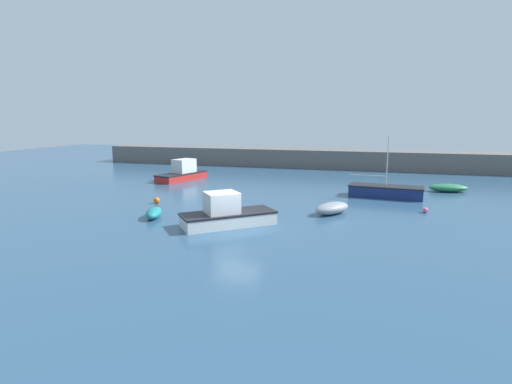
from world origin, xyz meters
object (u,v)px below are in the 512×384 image
object	(u,v)px
rowboat_white_midwater	(448,188)
rowboat_blue_near	(332,208)
motorboat_with_cabin	(182,173)
mooring_buoy_orange	(157,200)
sailboat_short_mast	(385,191)
dinghy_near_pier	(154,213)
motorboat_grey_hull	(226,214)
mooring_buoy_pink	(425,210)

from	to	relation	value
rowboat_white_midwater	rowboat_blue_near	size ratio (longest dim) A/B	1.08
motorboat_with_cabin	mooring_buoy_orange	world-z (taller)	motorboat_with_cabin
sailboat_short_mast	rowboat_blue_near	bearing A→B (deg)	-111.77
dinghy_near_pier	sailboat_short_mast	distance (m)	18.08
motorboat_grey_hull	rowboat_blue_near	world-z (taller)	motorboat_grey_hull
motorboat_with_cabin	motorboat_grey_hull	xyz separation A→B (m)	(10.44, -15.25, -0.04)
motorboat_grey_hull	rowboat_blue_near	bearing A→B (deg)	-0.66
sailboat_short_mast	mooring_buoy_orange	xyz separation A→B (m)	(-16.32, -7.20, -0.25)
rowboat_white_midwater	sailboat_short_mast	distance (m)	6.64
sailboat_short_mast	mooring_buoy_orange	distance (m)	17.84
rowboat_white_midwater	mooring_buoy_pink	world-z (taller)	rowboat_white_midwater
rowboat_white_midwater	dinghy_near_pier	world-z (taller)	rowboat_white_midwater
rowboat_white_midwater	rowboat_blue_near	world-z (taller)	rowboat_blue_near
sailboat_short_mast	mooring_buoy_pink	world-z (taller)	sailboat_short_mast
rowboat_white_midwater	sailboat_short_mast	size ratio (longest dim) A/B	0.58
motorboat_grey_hull	rowboat_white_midwater	bearing A→B (deg)	6.93
rowboat_white_midwater	dinghy_near_pier	xyz separation A→B (m)	(-19.51, -15.18, -0.01)
motorboat_grey_hull	mooring_buoy_pink	bearing A→B (deg)	-10.12
motorboat_with_cabin	dinghy_near_pier	xyz separation A→B (m)	(5.39, -14.82, -0.41)
motorboat_with_cabin	rowboat_white_midwater	world-z (taller)	motorboat_with_cabin
sailboat_short_mast	mooring_buoy_pink	bearing A→B (deg)	-57.75
rowboat_white_midwater	dinghy_near_pier	distance (m)	24.72
motorboat_with_cabin	sailboat_short_mast	bearing A→B (deg)	95.64
dinghy_near_pier	mooring_buoy_orange	distance (m)	4.43
motorboat_grey_hull	sailboat_short_mast	distance (m)	14.77
sailboat_short_mast	mooring_buoy_pink	distance (m)	5.38
motorboat_with_cabin	mooring_buoy_pink	size ratio (longest dim) A/B	16.71
motorboat_grey_hull	dinghy_near_pier	xyz separation A→B (m)	(-5.06, 0.43, -0.37)
motorboat_grey_hull	mooring_buoy_orange	world-z (taller)	motorboat_grey_hull
mooring_buoy_pink	mooring_buoy_orange	bearing A→B (deg)	-172.70
sailboat_short_mast	mooring_buoy_pink	xyz separation A→B (m)	(2.42, -4.80, -0.30)
motorboat_grey_hull	mooring_buoy_orange	size ratio (longest dim) A/B	12.09
motorboat_with_cabin	rowboat_blue_near	bearing A→B (deg)	73.04
rowboat_white_midwater	rowboat_blue_near	bearing A→B (deg)	41.27
dinghy_near_pier	sailboat_short_mast	size ratio (longest dim) A/B	0.41
dinghy_near_pier	mooring_buoy_pink	distance (m)	17.84
mooring_buoy_pink	rowboat_blue_near	bearing A→B (deg)	-160.90
rowboat_blue_near	mooring_buoy_orange	distance (m)	12.79
rowboat_blue_near	dinghy_near_pier	world-z (taller)	rowboat_blue_near
rowboat_blue_near	mooring_buoy_orange	xyz separation A→B (m)	(-12.79, -0.34, -0.15)
motorboat_with_cabin	mooring_buoy_pink	xyz separation A→B (m)	(22.07, -8.50, -0.55)
sailboat_short_mast	rowboat_white_midwater	bearing A→B (deg)	43.22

